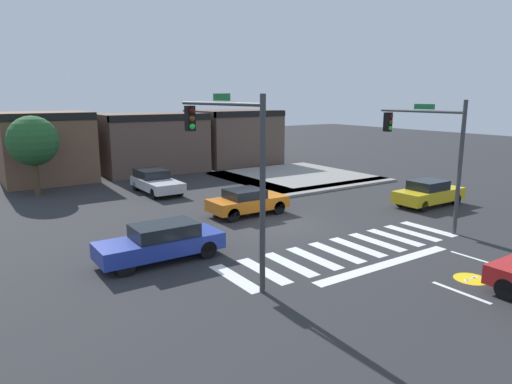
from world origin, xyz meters
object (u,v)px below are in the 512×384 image
car_yellow (429,193)px  traffic_signal_southeast (427,141)px  traffic_signal_southwest (228,150)px  roadside_tree (33,141)px  car_blue (161,242)px  car_silver (156,181)px  car_orange (247,201)px

car_yellow → traffic_signal_southeast: bearing=31.7°
traffic_signal_southwest → roadside_tree: (-3.35, 17.88, -0.95)m
car_blue → roadside_tree: (-1.82, 15.49, 2.64)m
car_silver → roadside_tree: size_ratio=0.93×
car_yellow → roadside_tree: roadside_tree is taller
car_yellow → roadside_tree: 23.83m
car_blue → car_orange: bearing=-148.4°
car_orange → roadside_tree: bearing=125.4°
traffic_signal_southwest → traffic_signal_southeast: size_ratio=1.04×
traffic_signal_southeast → car_orange: 9.25m
traffic_signal_southeast → car_blue: 12.91m
traffic_signal_southeast → roadside_tree: bearing=38.2°
traffic_signal_southwest → car_silver: size_ratio=1.34×
traffic_signal_southwest → car_orange: 8.76m
traffic_signal_southeast → roadside_tree: (-14.07, 17.89, -0.65)m
traffic_signal_southeast → car_silver: (-7.66, 14.36, -3.29)m
car_orange → car_yellow: size_ratio=0.94×
car_orange → car_yellow: 10.45m
traffic_signal_southwest → car_blue: traffic_signal_southwest is taller
traffic_signal_southwest → car_orange: bearing=-37.5°
traffic_signal_southeast → car_yellow: bearing=-58.3°
car_silver → roadside_tree: (-6.42, 3.53, 2.64)m
traffic_signal_southwest → car_orange: traffic_signal_southwest is taller
traffic_signal_southwest → car_blue: 4.57m
traffic_signal_southwest → roadside_tree: traffic_signal_southwest is taller
car_orange → roadside_tree: 14.42m
car_silver → car_orange: size_ratio=1.11×
car_silver → car_blue: bearing=-21.0°
car_silver → car_yellow: size_ratio=1.05×
car_silver → car_yellow: (11.44, -12.02, -0.02)m
roadside_tree → traffic_signal_southeast: bearing=-51.8°
traffic_signal_southeast → car_orange: size_ratio=1.44×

